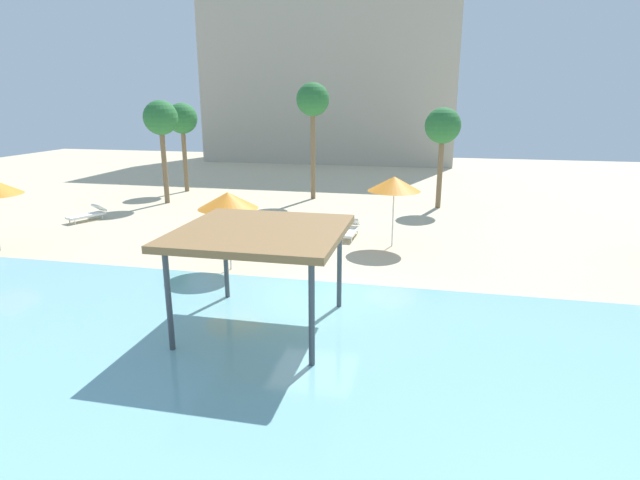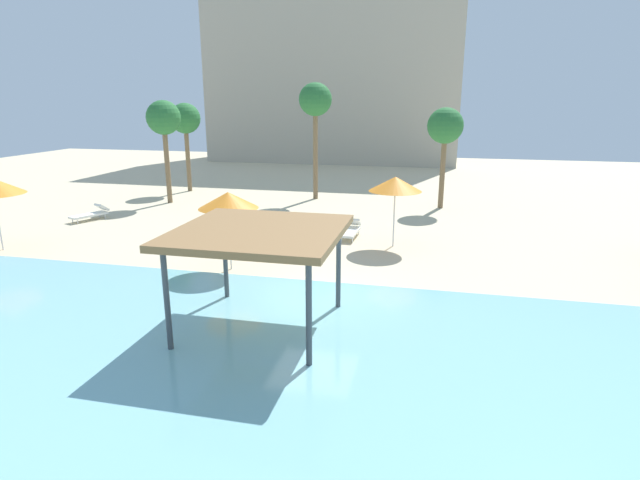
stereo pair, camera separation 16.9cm
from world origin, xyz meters
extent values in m
plane|color=beige|center=(0.00, 0.00, 0.00)|extent=(80.00, 80.00, 0.00)
cube|color=#7AB7C1|center=(0.00, -5.25, 0.02)|extent=(44.00, 13.50, 0.04)
cylinder|color=#42474C|center=(-2.60, -0.44, 1.25)|extent=(0.14, 0.14, 2.51)
cylinder|color=#42474C|center=(0.83, -0.44, 1.25)|extent=(0.14, 0.14, 2.51)
cylinder|color=#42474C|center=(-2.60, -3.87, 1.25)|extent=(0.14, 0.14, 2.51)
cylinder|color=#42474C|center=(0.83, -3.87, 1.25)|extent=(0.14, 0.14, 2.51)
cube|color=olive|center=(-0.88, -2.16, 2.60)|extent=(4.13, 4.13, 0.18)
cylinder|color=silver|center=(1.81, 6.30, 1.14)|extent=(0.06, 0.06, 2.28)
cone|color=orange|center=(1.81, 6.30, 2.57)|extent=(2.11, 2.11, 0.58)
cylinder|color=silver|center=(-3.52, 2.12, 1.10)|extent=(0.06, 0.06, 2.20)
cone|color=orange|center=(-3.52, 2.12, 2.48)|extent=(2.06, 2.06, 0.57)
cylinder|color=white|center=(-6.95, 7.12, 0.11)|extent=(0.05, 0.05, 0.22)
cylinder|color=white|center=(-7.43, 7.13, 0.11)|extent=(0.05, 0.05, 0.22)
cylinder|color=white|center=(-6.92, 8.56, 0.11)|extent=(0.05, 0.05, 0.22)
cylinder|color=white|center=(-7.40, 8.57, 0.11)|extent=(0.05, 0.05, 0.22)
cube|color=white|center=(-7.18, 7.85, 0.27)|extent=(0.64, 1.81, 0.10)
cube|color=white|center=(-7.16, 8.59, 0.55)|extent=(0.61, 0.52, 0.40)
cylinder|color=white|center=(0.11, 6.45, 0.11)|extent=(0.05, 0.05, 0.22)
cylinder|color=white|center=(-0.37, 6.46, 0.11)|extent=(0.05, 0.05, 0.22)
cylinder|color=white|center=(0.15, 7.89, 0.11)|extent=(0.05, 0.05, 0.22)
cylinder|color=white|center=(-0.33, 7.90, 0.11)|extent=(0.05, 0.05, 0.22)
cube|color=white|center=(-0.11, 7.18, 0.27)|extent=(0.65, 1.82, 0.10)
cube|color=white|center=(-0.09, 7.92, 0.55)|extent=(0.61, 0.52, 0.40)
cylinder|color=white|center=(-13.35, 6.79, 0.11)|extent=(0.05, 0.05, 0.22)
cylinder|color=white|center=(-13.79, 6.98, 0.11)|extent=(0.05, 0.05, 0.22)
cylinder|color=white|center=(-12.78, 8.11, 0.11)|extent=(0.05, 0.05, 0.22)
cylinder|color=white|center=(-13.22, 8.30, 0.11)|extent=(0.05, 0.05, 0.22)
cube|color=white|center=(-13.29, 7.55, 0.27)|extent=(1.26, 1.89, 0.10)
cube|color=white|center=(-13.00, 8.23, 0.55)|extent=(0.75, 0.70, 0.40)
cylinder|color=brown|center=(-11.62, 12.55, 2.23)|extent=(0.28, 0.28, 4.46)
sphere|color=#286B33|center=(-11.62, 12.55, 4.81)|extent=(1.90, 1.90, 1.90)
cylinder|color=brown|center=(-3.66, 15.61, 2.72)|extent=(0.28, 0.28, 5.43)
sphere|color=#286B33|center=(-3.66, 15.61, 5.78)|extent=(1.90, 1.90, 1.90)
cylinder|color=brown|center=(3.68, 14.52, 2.05)|extent=(0.28, 0.28, 4.09)
sphere|color=#286B33|center=(3.68, 14.52, 4.44)|extent=(1.90, 1.90, 1.90)
cylinder|color=brown|center=(-12.28, 16.36, 2.14)|extent=(0.28, 0.28, 4.28)
sphere|color=#286B33|center=(-12.28, 16.36, 4.63)|extent=(1.90, 1.90, 1.90)
cube|color=#B2A893|center=(-6.56, 36.05, 9.13)|extent=(23.10, 8.96, 18.27)
camera|label=1|loc=(3.21, -13.93, 5.83)|focal=28.64mm
camera|label=2|loc=(3.38, -13.89, 5.83)|focal=28.64mm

